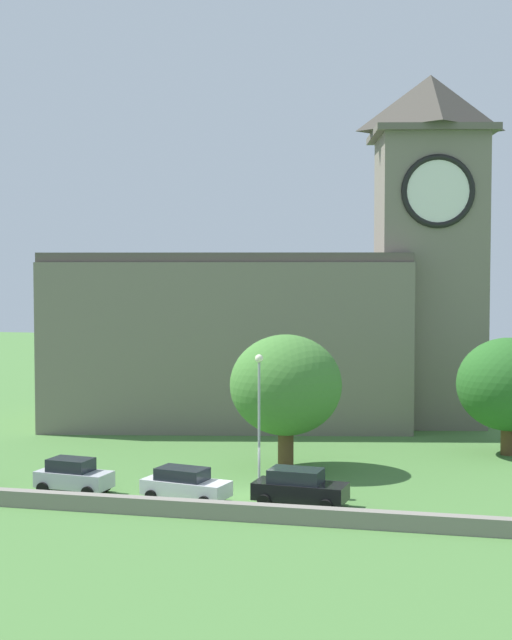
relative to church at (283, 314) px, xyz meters
The scene contains 9 objects.
ground_plane 13.39m from the church, 71.88° to the right, with size 200.00×200.00×0.00m, color #477538.
church is the anchor object (origin of this frame).
quay_barrier 30.46m from the church, 83.74° to the right, with size 51.89×0.70×0.83m, color gray.
car_silver 27.70m from the church, 103.49° to the right, with size 4.23×2.53×1.88m.
car_white 27.27m from the church, 89.57° to the right, with size 4.85×2.85×1.73m.
car_black 27.67m from the church, 76.51° to the right, with size 4.91×2.66×1.91m.
streetlamp_west_mid 24.16m from the church, 81.39° to the right, with size 0.44×0.44×7.54m.
tree_riverside_east 19.90m from the church, 29.46° to the right, with size 6.74×6.74×7.65m.
tree_by_tower 18.15m from the church, 77.72° to the right, with size 6.74×6.74×8.18m.
Camera 1 is at (11.85, -48.34, 12.20)m, focal length 53.44 mm.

